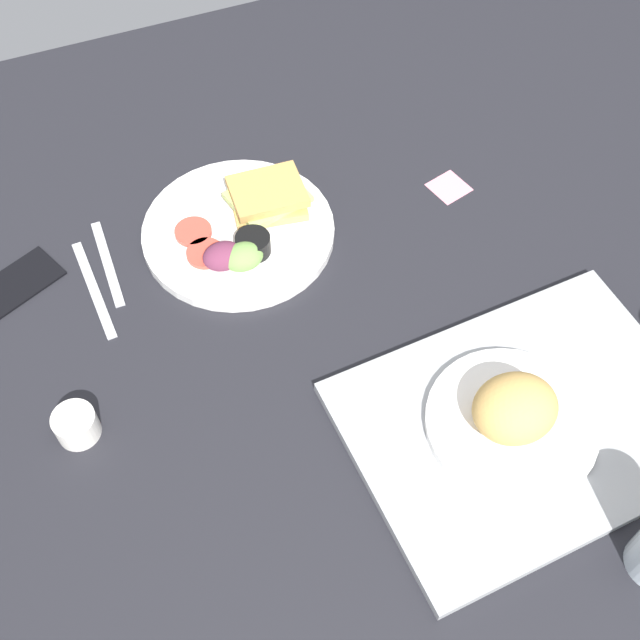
{
  "coord_description": "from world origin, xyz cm",
  "views": [
    {
      "loc": [
        25.14,
        60.2,
        93.22
      ],
      "look_at": [
        2.0,
        3.0,
        4.0
      ],
      "focal_mm": 44.85,
      "sensor_mm": 36.0,
      "label": 1
    }
  ],
  "objects": [
    {
      "name": "bread_plate_near",
      "position": [
        -14.73,
        25.89,
        4.63
      ],
      "size": [
        21.91,
        21.91,
        8.8
      ],
      "color": "white",
      "rests_on": "serving_tray"
    },
    {
      "name": "plate_with_salad",
      "position": [
        5.88,
        -18.54,
        1.68
      ],
      "size": [
        29.27,
        29.27,
        5.4
      ],
      "color": "white",
      "rests_on": "ground_plane"
    },
    {
      "name": "knife",
      "position": [
        29.54,
        -16.95,
        0.25
      ],
      "size": [
        2.44,
        19.05,
        0.5
      ],
      "primitive_type": "cube",
      "rotation": [
        0.0,
        0.0,
        1.63
      ],
      "color": "#B7B7BC",
      "rests_on": "ground_plane"
    },
    {
      "name": "cell_phone",
      "position": [
        40.57,
        -21.71,
        0.4
      ],
      "size": [
        16.08,
        12.42,
        0.8
      ],
      "primitive_type": "cube",
      "rotation": [
        0.0,
        0.0,
        0.42
      ],
      "color": "black",
      "rests_on": "ground_plane"
    },
    {
      "name": "sticky_note",
      "position": [
        -27.94,
        -15.81,
        0.06
      ],
      "size": [
        6.83,
        6.83,
        0.12
      ],
      "primitive_type": "cube",
      "rotation": [
        0.0,
        0.0,
        0.26
      ],
      "color": "pink",
      "rests_on": "ground_plane"
    },
    {
      "name": "fork",
      "position": [
        26.54,
        -20.95,
        0.25
      ],
      "size": [
        1.62,
        17.02,
        0.5
      ],
      "primitive_type": "cube",
      "rotation": [
        0.0,
        0.0,
        1.56
      ],
      "color": "#B7B7BC",
      "rests_on": "ground_plane"
    },
    {
      "name": "espresso_cup",
      "position": [
        36.4,
        5.16,
        2.0
      ],
      "size": [
        5.6,
        5.6,
        4.0
      ],
      "primitive_type": "cylinder",
      "color": "silver",
      "rests_on": "ground_plane"
    },
    {
      "name": "ground_plane",
      "position": [
        0.0,
        0.0,
        -1.5
      ],
      "size": [
        190.0,
        150.0,
        3.0
      ],
      "primitive_type": "cube",
      "color": "black"
    },
    {
      "name": "serving_tray",
      "position": [
        -17.42,
        25.89,
        0.8
      ],
      "size": [
        46.76,
        35.44,
        1.6
      ],
      "primitive_type": "cube",
      "rotation": [
        0.0,
        0.0,
        0.06
      ],
      "color": "#9EA0A3",
      "rests_on": "ground_plane"
    }
  ]
}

